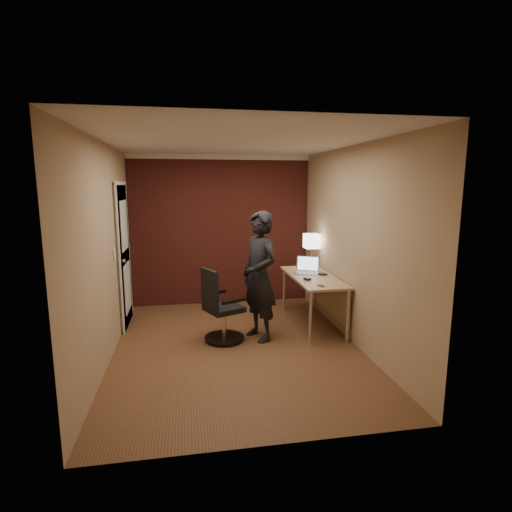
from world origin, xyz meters
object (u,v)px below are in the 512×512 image
Objects in this scene: phone at (321,286)px; office_chair at (220,310)px; laptop at (307,268)px; wallet at (323,274)px; desk at (318,284)px; person at (260,276)px; mouse at (307,279)px; desk_lamp at (312,242)px.

office_chair reaches higher than phone.
laptop is 3.69× the size of wallet.
person is (-0.91, -0.36, 0.24)m from desk.
laptop reaches higher than mouse.
office_chair is at bearing 168.41° from mouse.
desk_lamp is 1.32× the size of laptop.
person reaches higher than phone.
office_chair is at bearing -164.85° from desk.
desk is at bearing -154.03° from wallet.
laptop is 3.53× the size of phone.
wallet is 1.62m from office_chair.
desk is 0.17m from wallet.
mouse reaches higher than wallet.
person is (-1.00, -0.41, 0.10)m from wallet.
laptop is 0.49m from mouse.
office_chair is (-1.21, -0.17, -0.33)m from mouse.
person reaches higher than desk.
desk_lamp is at bearing 31.81° from office_chair.
desk_lamp reaches higher than wallet.
mouse reaches higher than phone.
phone is at bearing -7.69° from office_chair.
office_chair reaches higher than wallet.
laptop reaches higher than wallet.
desk_lamp is 0.32× the size of person.
phone is at bearing -101.38° from desk_lamp.
wallet is at bearing 87.44° from person.
desk is 0.78m from desk_lamp.
person reaches higher than mouse.
wallet is at bearing -88.70° from desk_lamp.
phone is 0.80m from person.
desk_lamp reaches higher than office_chair.
phone is 0.65m from wallet.
mouse is (-0.23, -0.22, 0.14)m from desk.
phone is at bearing -97.03° from mouse.
desk_lamp reaches higher than phone.
office_chair reaches higher than laptop.
desk is 3.70× the size of laptop.
laptop reaches higher than desk.
desk is 2.80× the size of desk_lamp.
wallet is at bearing 15.80° from office_chair.
laptop is 0.27m from wallet.
person is at bearing 172.35° from mouse.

